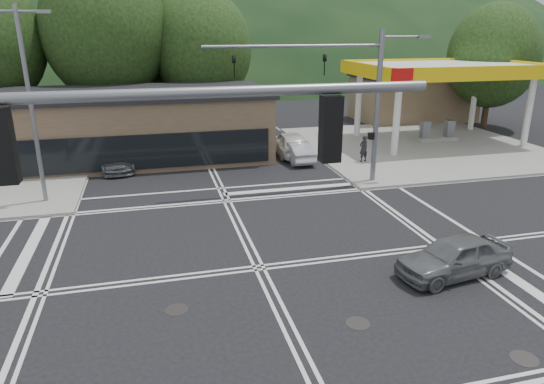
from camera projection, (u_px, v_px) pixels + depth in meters
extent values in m
plane|color=black|center=(259.00, 268.00, 17.10)|extent=(120.00, 120.00, 0.00)
cube|color=gray|center=(419.00, 146.00, 34.32)|extent=(16.00, 16.00, 0.15)
cylinder|color=silver|center=(397.00, 119.00, 31.01)|extent=(0.44, 0.44, 5.00)
cylinder|color=silver|center=(358.00, 105.00, 36.51)|extent=(0.44, 0.44, 5.00)
cylinder|color=silver|center=(529.00, 112.00, 33.33)|extent=(0.44, 0.44, 5.00)
cylinder|color=silver|center=(474.00, 100.00, 38.84)|extent=(0.44, 0.44, 5.00)
cube|color=silver|center=(444.00, 69.00, 34.02)|extent=(12.00, 8.00, 0.60)
cube|color=yellow|center=(480.00, 74.00, 30.35)|extent=(12.20, 0.25, 0.90)
cube|color=yellow|center=(415.00, 65.00, 37.69)|extent=(12.20, 0.25, 0.90)
cube|color=yellow|center=(365.00, 70.00, 32.63)|extent=(0.25, 8.20, 0.90)
cube|color=yellow|center=(517.00, 67.00, 35.41)|extent=(0.25, 8.20, 0.90)
cube|color=red|center=(402.00, 76.00, 28.93)|extent=(1.40, 0.12, 0.90)
cube|color=gray|center=(436.00, 139.00, 35.65)|extent=(3.00, 1.00, 0.30)
cube|color=slate|center=(425.00, 130.00, 35.19)|extent=(0.60, 0.50, 1.30)
cube|color=slate|center=(449.00, 129.00, 35.65)|extent=(0.60, 0.50, 1.30)
cube|color=#846B4F|center=(412.00, 99.00, 44.07)|extent=(10.00, 6.00, 3.80)
cube|color=brown|center=(74.00, 130.00, 30.19)|extent=(24.00, 8.00, 4.00)
ellipsoid|color=black|center=(163.00, 69.00, 99.69)|extent=(252.00, 126.00, 140.00)
cylinder|color=#382619|center=(113.00, 102.00, 36.88)|extent=(0.50, 0.50, 5.28)
ellipsoid|color=black|center=(105.00, 31.00, 35.21)|extent=(9.00, 9.00, 10.35)
cylinder|color=#382619|center=(205.00, 105.00, 38.64)|extent=(0.50, 0.50, 4.40)
ellipsoid|color=black|center=(202.00, 49.00, 37.26)|extent=(7.60, 7.60, 8.74)
cylinder|color=#382619|center=(164.00, 97.00, 41.55)|extent=(0.50, 0.50, 4.84)
ellipsoid|color=black|center=(160.00, 39.00, 40.02)|extent=(8.40, 8.40, 9.66)
cylinder|color=#382619|center=(486.00, 104.00, 40.38)|extent=(0.50, 0.50, 3.96)
ellipsoid|color=black|center=(493.00, 56.00, 39.14)|extent=(7.20, 7.20, 8.28)
cylinder|color=slate|center=(32.00, 110.00, 21.93)|extent=(0.20, 0.20, 9.00)
cylinder|color=slate|center=(16.00, 11.00, 20.58)|extent=(2.20, 0.12, 0.12)
cube|color=slate|center=(44.00, 11.00, 20.83)|extent=(0.60, 0.25, 0.15)
cylinder|color=slate|center=(377.00, 109.00, 25.24)|extent=(0.28, 0.28, 8.00)
cylinder|color=slate|center=(295.00, 46.00, 23.16)|extent=(9.00, 0.16, 0.16)
imported|color=black|center=(324.00, 65.00, 23.80)|extent=(0.16, 0.20, 1.00)
imported|color=black|center=(234.00, 67.00, 22.75)|extent=(0.16, 0.20, 1.00)
cylinder|color=slate|center=(404.00, 37.00, 24.35)|extent=(2.40, 0.12, 0.12)
cube|color=slate|center=(424.00, 37.00, 24.61)|extent=(0.70, 0.30, 0.15)
cube|color=black|center=(371.00, 136.00, 25.63)|extent=(0.25, 0.30, 0.35)
cylinder|color=slate|center=(119.00, 95.00, 6.39)|extent=(9.00, 0.16, 0.16)
cube|color=black|center=(2.00, 146.00, 6.24)|extent=(0.30, 0.25, 1.00)
cube|color=black|center=(330.00, 129.00, 7.28)|extent=(0.30, 0.25, 1.00)
imported|color=slate|center=(454.00, 256.00, 16.39)|extent=(4.30, 2.23, 1.40)
imported|color=#B1B4B9|center=(297.00, 151.00, 30.56)|extent=(1.37, 3.87, 1.27)
imported|color=silver|center=(290.00, 143.00, 31.90)|extent=(2.06, 4.83, 1.62)
imported|color=#56585B|center=(116.00, 159.00, 28.81)|extent=(2.35, 4.62, 1.28)
imported|color=black|center=(364.00, 149.00, 29.83)|extent=(0.67, 0.52, 1.64)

